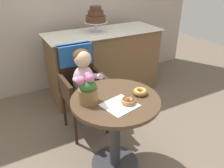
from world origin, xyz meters
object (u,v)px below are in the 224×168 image
donut_front (128,101)px  tiered_cake_stand (96,17)px  seated_child (85,78)px  wicker_chair (79,75)px  donut_mid (140,92)px  flower_vase (87,89)px  cafe_table (115,120)px

donut_front → tiered_cake_stand: 1.51m
seated_child → donut_front: 0.67m
wicker_chair → donut_front: wicker_chair is taller
donut_mid → flower_vase: bearing=168.0°
wicker_chair → tiered_cake_stand: (0.48, 0.59, 0.46)m
wicker_chair → donut_front: size_ratio=8.15×
donut_front → flower_vase: size_ratio=0.47×
tiered_cake_stand → cafe_table: bearing=-108.8°
donut_mid → tiered_cake_stand: 1.40m
donut_front → flower_vase: (-0.26, 0.16, 0.09)m
seated_child → tiered_cake_stand: bearing=57.3°
seated_child → donut_mid: (0.25, -0.59, 0.07)m
seated_child → donut_front: seated_child is taller
wicker_chair → flower_vase: (-0.17, -0.65, 0.20)m
flower_vase → tiered_cake_stand: size_ratio=0.75×
seated_child → donut_front: (0.09, -0.66, 0.07)m
cafe_table → donut_mid: size_ratio=6.04×
donut_mid → flower_vase: (-0.42, 0.09, 0.09)m
donut_mid → tiered_cake_stand: bearing=80.2°
donut_mid → wicker_chair: bearing=108.7°
flower_vase → seated_child: bearing=70.8°
wicker_chair → tiered_cake_stand: tiered_cake_stand is taller
wicker_chair → donut_front: 0.83m
flower_vase → tiered_cake_stand: bearing=62.3°
seated_child → tiered_cake_stand: size_ratio=2.21×
wicker_chair → seated_child: seated_child is taller
donut_front → tiered_cake_stand: bearing=74.5°
cafe_table → flower_vase: (-0.21, 0.05, 0.33)m
wicker_chair → donut_mid: size_ratio=8.01×
seated_child → cafe_table: bearing=-85.9°
cafe_table → tiered_cake_stand: bearing=71.2°
flower_vase → donut_front: bearing=-31.7°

